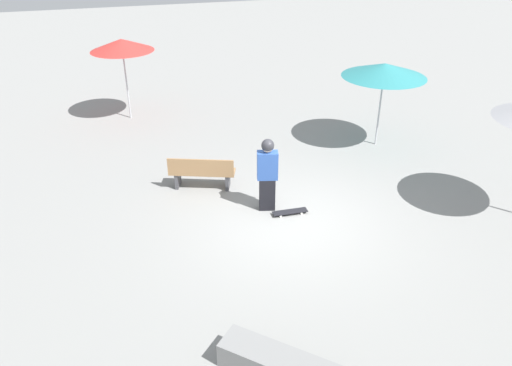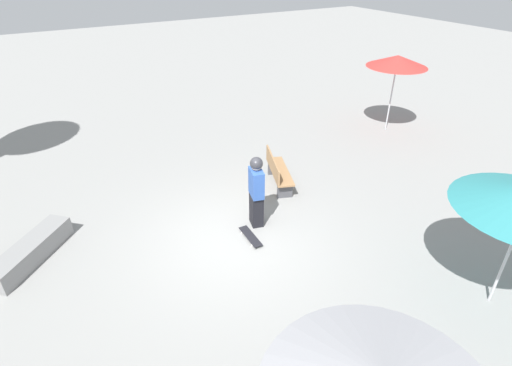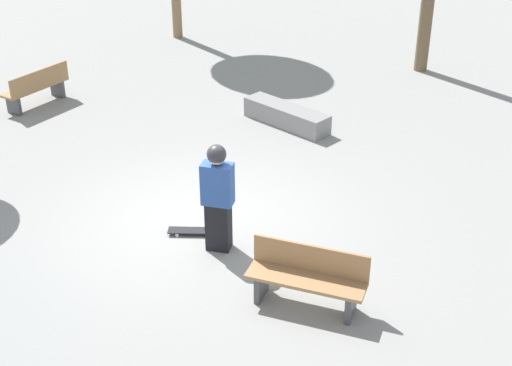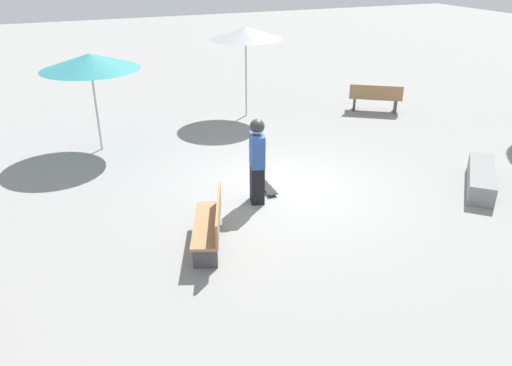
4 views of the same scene
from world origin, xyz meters
name	(u,v)px [view 3 (image 3 of 4)]	position (x,y,z in m)	size (l,w,h in m)	color
ground_plane	(203,223)	(0.00, 0.00, 0.00)	(60.00, 60.00, 0.00)	gray
skater_main	(218,194)	(-0.72, -0.30, 0.93)	(0.36, 0.51, 1.73)	black
skateboard	(193,231)	(-0.33, 0.12, 0.06)	(0.23, 0.81, 0.07)	black
concrete_ledge	(286,116)	(3.91, -1.52, 0.21)	(1.75, 1.79, 0.42)	gray
bench_near	(307,278)	(-2.09, -1.53, 0.43)	(0.98, 1.65, 0.85)	#47474C
bench_far	(37,87)	(5.03, 3.94, 0.43)	(1.57, 1.26, 0.85)	#47474C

